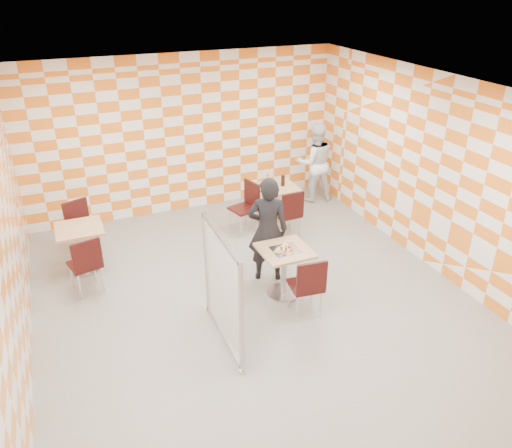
{
  "coord_description": "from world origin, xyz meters",
  "views": [
    {
      "loc": [
        -2.25,
        -5.47,
        4.27
      ],
      "look_at": [
        0.1,
        0.2,
        1.15
      ],
      "focal_mm": 35.0,
      "sensor_mm": 36.0,
      "label": 1
    }
  ],
  "objects": [
    {
      "name": "chair_second_side",
      "position": [
        0.73,
        2.14,
        0.54
      ],
      "size": [
        0.53,
        0.52,
        0.92
      ],
      "color": "black",
      "rests_on": "ground"
    },
    {
      "name": "man_dark",
      "position": [
        0.43,
        0.53,
        0.83
      ],
      "size": [
        0.71,
        0.6,
        1.66
      ],
      "primitive_type": "imported",
      "rotation": [
        0.0,
        0.0,
        2.75
      ],
      "color": "black",
      "rests_on": "ground"
    },
    {
      "name": "soda_bottle",
      "position": [
        1.45,
        2.17,
        0.85
      ],
      "size": [
        0.07,
        0.07,
        0.23
      ],
      "color": "black",
      "rests_on": "second_table"
    },
    {
      "name": "room_shell",
      "position": [
        0.0,
        0.54,
        1.5
      ],
      "size": [
        7.0,
        7.0,
        7.0
      ],
      "color": "gray",
      "rests_on": "ground"
    },
    {
      "name": "man_white",
      "position": [
        2.5,
        2.89,
        0.81
      ],
      "size": [
        0.89,
        0.75,
        1.62
      ],
      "primitive_type": "imported",
      "rotation": [
        0.0,
        0.0,
        2.96
      ],
      "color": "white",
      "rests_on": "ground"
    },
    {
      "name": "partition",
      "position": [
        -0.68,
        -0.62,
        0.79
      ],
      "size": [
        0.08,
        1.38,
        1.55
      ],
      "color": "white",
      "rests_on": "ground"
    },
    {
      "name": "chair_second_front",
      "position": [
        1.28,
        1.53,
        0.54
      ],
      "size": [
        0.44,
        0.45,
        0.92
      ],
      "color": "black",
      "rests_on": "ground"
    },
    {
      "name": "chair_empty_far",
      "position": [
        -2.12,
        2.43,
        0.54
      ],
      "size": [
        0.55,
        0.55,
        0.92
      ],
      "color": "black",
      "rests_on": "ground"
    },
    {
      "name": "chair_empty_near",
      "position": [
        -2.16,
        1.13,
        0.54
      ],
      "size": [
        0.51,
        0.52,
        0.92
      ],
      "color": "black",
      "rests_on": "ground"
    },
    {
      "name": "sport_bottle",
      "position": [
        1.2,
        2.31,
        0.84
      ],
      "size": [
        0.06,
        0.06,
        0.2
      ],
      "color": "white",
      "rests_on": "second_table"
    },
    {
      "name": "second_table",
      "position": [
        1.34,
        2.18,
        0.51
      ],
      "size": [
        0.7,
        0.7,
        0.75
      ],
      "color": "tan",
      "rests_on": "ground"
    },
    {
      "name": "main_table",
      "position": [
        0.47,
        0.04,
        0.51
      ],
      "size": [
        0.7,
        0.7,
        0.75
      ],
      "color": "tan",
      "rests_on": "ground"
    },
    {
      "name": "empty_table",
      "position": [
        -2.17,
        1.86,
        0.51
      ],
      "size": [
        0.7,
        0.7,
        0.75
      ],
      "color": "tan",
      "rests_on": "ground"
    },
    {
      "name": "chair_main_front",
      "position": [
        0.53,
        -0.59,
        0.54
      ],
      "size": [
        0.47,
        0.47,
        0.92
      ],
      "color": "black",
      "rests_on": "ground"
    },
    {
      "name": "pizza_on_foil",
      "position": [
        0.47,
        0.02,
        0.77
      ],
      "size": [
        0.4,
        0.4,
        0.04
      ],
      "color": "silver",
      "rests_on": "main_table"
    }
  ]
}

